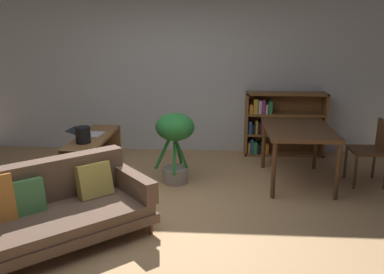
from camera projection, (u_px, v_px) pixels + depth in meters
The scene contains 10 objects.
ground_plane at pixel (157, 219), 4.41m from camera, with size 8.16×8.16×0.00m, color tan.
back_wall_panel at pixel (179, 71), 6.66m from camera, with size 6.80×0.10×2.70m, color silver.
fabric_couch at pixel (48, 208), 3.89m from camera, with size 1.98×1.88×0.75m.
media_console at pixel (94, 159), 5.45m from camera, with size 0.41×1.36×0.64m.
open_laptop at pixel (87, 133), 5.44m from camera, with size 0.48×0.33×0.08m.
desk_speaker at pixel (83, 135), 5.03m from camera, with size 0.19×0.19×0.21m.
potted_floor_plant at pixel (175, 137), 5.31m from camera, with size 0.54×0.57×0.96m.
dining_table at pixel (298, 134), 5.31m from camera, with size 0.86×1.24×0.77m.
dining_chair_near at pixel (373, 148), 5.31m from camera, with size 0.43×0.45×0.87m.
bookshelf at pixel (278, 124), 6.60m from camera, with size 1.29×0.31×1.05m.
Camera 1 is at (0.66, -3.99, 2.03)m, focal length 37.35 mm.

